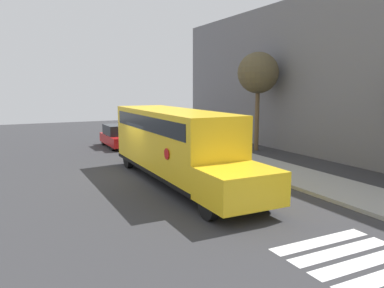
% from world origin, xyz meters
% --- Properties ---
extents(ground_plane, '(60.00, 60.00, 0.00)m').
position_xyz_m(ground_plane, '(0.00, 0.00, 0.00)').
color(ground_plane, '#333335').
extents(sidewalk_strip, '(44.00, 3.00, 0.15)m').
position_xyz_m(sidewalk_strip, '(0.00, 6.50, 0.07)').
color(sidewalk_strip, '#9E9E99').
rests_on(sidewalk_strip, ground).
extents(building_backdrop, '(32.00, 4.00, 9.78)m').
position_xyz_m(building_backdrop, '(0.00, 13.00, 4.89)').
color(building_backdrop, slate).
rests_on(building_backdrop, ground).
extents(crosswalk_stripes, '(3.30, 3.20, 0.01)m').
position_xyz_m(crosswalk_stripes, '(11.31, 2.00, 0.00)').
color(crosswalk_stripes, white).
rests_on(crosswalk_stripes, ground).
extents(school_bus, '(11.11, 2.57, 3.21)m').
position_xyz_m(school_bus, '(1.99, 1.14, 1.83)').
color(school_bus, yellow).
rests_on(school_bus, ground).
extents(parked_car, '(4.16, 1.76, 1.56)m').
position_xyz_m(parked_car, '(-8.83, 1.48, 0.76)').
color(parked_car, red).
rests_on(parked_car, ground).
extents(tree_far_sidewalk, '(2.70, 2.70, 6.51)m').
position_xyz_m(tree_far_sidewalk, '(-3.29, 9.45, 5.10)').
color(tree_far_sidewalk, brown).
rests_on(tree_far_sidewalk, ground).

